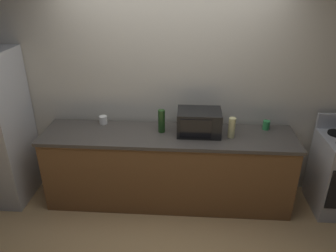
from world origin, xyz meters
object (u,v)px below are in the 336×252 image
(microwave, at_px, (199,122))
(bottle_wine, at_px, (162,121))
(bottle_vinegar, at_px, (232,128))
(mug_white, at_px, (103,120))
(mug_green, at_px, (266,125))

(microwave, distance_m, bottle_wine, 0.42)
(bottle_vinegar, distance_m, mug_white, 1.50)
(mug_white, height_order, mug_green, mug_green)
(mug_white, xyz_separation_m, mug_green, (1.90, -0.03, 0.01))
(microwave, height_order, bottle_vinegar, microwave)
(bottle_vinegar, relative_size, mug_green, 2.16)
(bottle_wine, bearing_deg, microwave, -1.26)
(bottle_wine, bearing_deg, mug_white, 166.50)
(bottle_vinegar, height_order, mug_white, bottle_vinegar)
(bottle_vinegar, xyz_separation_m, mug_white, (-1.48, 0.25, -0.07))
(bottle_wine, bearing_deg, mug_green, 6.83)
(bottle_vinegar, height_order, bottle_wine, bottle_wine)
(microwave, relative_size, bottle_vinegar, 2.13)
(microwave, bearing_deg, mug_white, 170.94)
(bottle_wine, relative_size, mug_white, 2.79)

